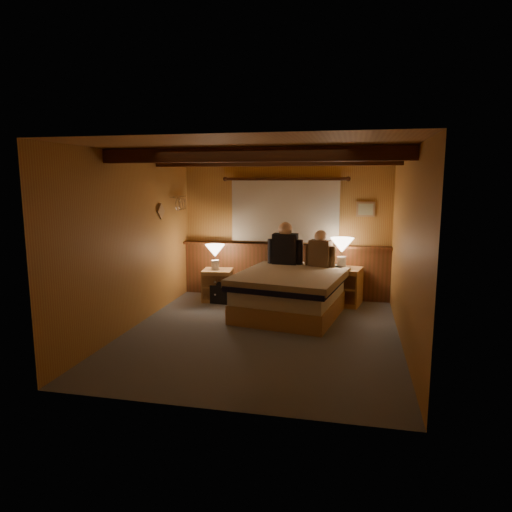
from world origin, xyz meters
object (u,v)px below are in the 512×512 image
(person_right, at_px, (320,252))
(duffel_bag, at_px, (222,293))
(lamp_left, at_px, (215,252))
(person_left, at_px, (285,247))
(lamp_right, at_px, (342,247))
(nightstand_left, at_px, (218,285))
(nightstand_right, at_px, (343,286))
(bed, at_px, (292,292))

(person_right, height_order, duffel_bag, person_right)
(lamp_left, relative_size, person_right, 0.70)
(person_left, xyz_separation_m, duffel_bag, (-1.03, -0.25, -0.78))
(lamp_right, relative_size, person_left, 0.69)
(nightstand_left, height_order, lamp_right, lamp_right)
(nightstand_right, bearing_deg, duffel_bag, -160.02)
(bed, distance_m, nightstand_left, 1.43)
(bed, height_order, person_left, person_left)
(bed, xyz_separation_m, person_right, (0.37, 0.56, 0.55))
(bed, xyz_separation_m, lamp_left, (-1.38, 0.48, 0.50))
(nightstand_right, distance_m, lamp_right, 0.66)
(nightstand_right, bearing_deg, person_left, -165.96)
(duffel_bag, bearing_deg, person_left, 17.40)
(nightstand_left, relative_size, lamp_right, 1.08)
(bed, relative_size, person_left, 2.94)
(nightstand_left, distance_m, lamp_right, 2.18)
(lamp_right, height_order, person_left, person_left)
(bed, xyz_separation_m, nightstand_left, (-1.34, 0.49, -0.07))
(lamp_left, distance_m, duffel_bag, 0.69)
(lamp_left, bearing_deg, person_right, 2.60)
(person_right, xyz_separation_m, duffel_bag, (-1.62, -0.14, -0.73))
(duffel_bag, bearing_deg, lamp_left, 157.41)
(lamp_left, height_order, person_right, person_right)
(nightstand_left, xyz_separation_m, nightstand_right, (2.09, 0.20, 0.04))
(nightstand_left, distance_m, person_right, 1.83)
(lamp_right, height_order, duffel_bag, lamp_right)
(nightstand_right, bearing_deg, bed, -125.32)
(person_left, bearing_deg, duffel_bag, -164.44)
(nightstand_right, bearing_deg, person_right, -148.23)
(nightstand_left, relative_size, lamp_left, 1.25)
(bed, relative_size, duffel_bag, 3.97)
(lamp_left, bearing_deg, person_left, 8.83)
(lamp_right, bearing_deg, nightstand_right, 41.89)
(nightstand_left, distance_m, person_left, 1.32)
(lamp_right, distance_m, person_right, 0.36)
(lamp_left, bearing_deg, nightstand_left, 23.74)
(nightstand_right, relative_size, person_right, 1.06)
(nightstand_right, height_order, lamp_right, lamp_right)
(bed, height_order, nightstand_left, bed)
(duffel_bag, bearing_deg, lamp_right, 11.16)
(duffel_bag, bearing_deg, bed, -14.30)
(person_left, height_order, duffel_bag, person_left)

